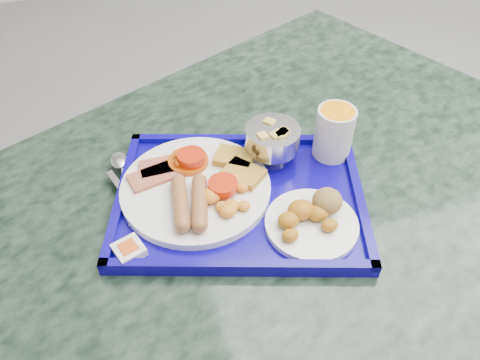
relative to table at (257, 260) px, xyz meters
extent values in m
cylinder|color=gray|center=(0.00, 0.00, -0.20)|extent=(0.12, 0.12, 0.74)
cube|color=black|center=(0.00, 0.00, 0.19)|extent=(1.55, 1.33, 0.04)
cube|color=#0C0282|center=(-0.04, -0.01, 0.22)|extent=(0.51, 0.43, 0.01)
cube|color=#0C0282|center=(0.01, 0.13, 0.23)|extent=(0.42, 0.15, 0.01)
cube|color=#0C0282|center=(-0.09, -0.15, 0.23)|extent=(0.42, 0.15, 0.01)
cube|color=#0C0282|center=(0.16, -0.07, 0.23)|extent=(0.11, 0.31, 0.01)
cube|color=#0C0282|center=(-0.24, 0.05, 0.23)|extent=(0.11, 0.31, 0.01)
cylinder|color=white|center=(-0.11, 0.03, 0.23)|extent=(0.27, 0.27, 0.01)
cube|color=#AA5844|center=(-0.16, 0.09, 0.24)|extent=(0.09, 0.05, 0.01)
cube|color=#AA5844|center=(-0.18, 0.07, 0.24)|extent=(0.10, 0.07, 0.01)
cylinder|color=#CD5008|center=(-0.11, 0.09, 0.24)|extent=(0.07, 0.07, 0.01)
sphere|color=#CD5008|center=(-0.13, 0.07, 0.25)|extent=(0.01, 0.01, 0.01)
sphere|color=#CD5008|center=(-0.10, 0.10, 0.25)|extent=(0.01, 0.01, 0.01)
sphere|color=#CD5008|center=(-0.12, 0.08, 0.25)|extent=(0.01, 0.01, 0.01)
sphere|color=#CD5008|center=(-0.09, 0.07, 0.25)|extent=(0.01, 0.01, 0.01)
sphere|color=#CD5008|center=(-0.10, 0.09, 0.25)|extent=(0.01, 0.01, 0.01)
sphere|color=#CD5008|center=(-0.10, 0.08, 0.25)|extent=(0.01, 0.01, 0.01)
sphere|color=#CD5008|center=(-0.09, 0.08, 0.25)|extent=(0.01, 0.01, 0.01)
sphere|color=#CD5008|center=(-0.11, 0.08, 0.25)|extent=(0.01, 0.01, 0.01)
sphere|color=#CD5008|center=(-0.09, 0.07, 0.25)|extent=(0.01, 0.01, 0.01)
sphere|color=#CD5008|center=(-0.10, 0.09, 0.25)|extent=(0.01, 0.01, 0.01)
sphere|color=#CD5008|center=(-0.10, 0.07, 0.25)|extent=(0.01, 0.01, 0.01)
sphere|color=#CD5008|center=(-0.13, 0.08, 0.25)|extent=(0.01, 0.01, 0.01)
sphere|color=#CD5008|center=(-0.11, 0.09, 0.25)|extent=(0.01, 0.01, 0.01)
sphere|color=#CD5008|center=(-0.12, 0.11, 0.25)|extent=(0.01, 0.01, 0.01)
sphere|color=#CD5008|center=(-0.13, 0.10, 0.25)|extent=(0.01, 0.01, 0.01)
cube|color=#B3842C|center=(-0.03, 0.07, 0.25)|extent=(0.09, 0.08, 0.01)
cube|color=#B3842C|center=(-0.02, 0.02, 0.25)|extent=(0.08, 0.09, 0.01)
cylinder|color=brown|center=(-0.15, -0.02, 0.25)|extent=(0.04, 0.10, 0.03)
cylinder|color=brown|center=(-0.12, -0.03, 0.25)|extent=(0.05, 0.10, 0.03)
ellipsoid|color=orange|center=(-0.08, -0.06, 0.25)|extent=(0.03, 0.03, 0.02)
ellipsoid|color=orange|center=(-0.08, -0.04, 0.25)|extent=(0.02, 0.02, 0.01)
ellipsoid|color=orange|center=(-0.10, -0.02, 0.25)|extent=(0.03, 0.03, 0.02)
ellipsoid|color=orange|center=(-0.05, 0.00, 0.25)|extent=(0.03, 0.03, 0.02)
ellipsoid|color=orange|center=(-0.07, 0.01, 0.25)|extent=(0.03, 0.03, 0.02)
ellipsoid|color=orange|center=(-0.04, -0.01, 0.25)|extent=(0.02, 0.02, 0.02)
ellipsoid|color=orange|center=(-0.06, 0.01, 0.25)|extent=(0.02, 0.02, 0.01)
ellipsoid|color=orange|center=(-0.07, -0.05, 0.25)|extent=(0.03, 0.03, 0.02)
ellipsoid|color=orange|center=(-0.05, -0.05, 0.25)|extent=(0.02, 0.02, 0.01)
cylinder|color=#B61A04|center=(-0.11, 0.08, 0.26)|extent=(0.05, 0.05, 0.01)
cylinder|color=#B61A04|center=(-0.07, -0.01, 0.26)|extent=(0.05, 0.05, 0.01)
cylinder|color=white|center=(0.05, -0.11, 0.23)|extent=(0.15, 0.15, 0.01)
ellipsoid|color=#B07114|center=(0.07, -0.13, 0.24)|extent=(0.03, 0.02, 0.02)
ellipsoid|color=#B07114|center=(0.06, -0.11, 0.25)|extent=(0.04, 0.03, 0.02)
ellipsoid|color=#B07114|center=(0.04, -0.09, 0.25)|extent=(0.05, 0.04, 0.03)
ellipsoid|color=#B07114|center=(0.01, -0.11, 0.25)|extent=(0.04, 0.03, 0.02)
ellipsoid|color=#B07114|center=(0.00, -0.13, 0.24)|extent=(0.03, 0.02, 0.02)
ellipsoid|color=olive|center=(0.09, -0.09, 0.25)|extent=(0.05, 0.05, 0.04)
cylinder|color=#AEAEB1|center=(0.05, 0.07, 0.23)|extent=(0.06, 0.06, 0.01)
cylinder|color=#AEAEB1|center=(0.05, 0.07, 0.24)|extent=(0.02, 0.02, 0.02)
cylinder|color=#AEAEB1|center=(0.05, 0.07, 0.27)|extent=(0.10, 0.10, 0.04)
cube|color=#F3CC5C|center=(0.02, 0.06, 0.29)|extent=(0.02, 0.02, 0.01)
cube|color=#F3CC5C|center=(0.05, 0.05, 0.29)|extent=(0.02, 0.02, 0.01)
cube|color=#F3CC5C|center=(0.05, 0.05, 0.29)|extent=(0.02, 0.02, 0.01)
cube|color=#F3CC5C|center=(0.06, 0.06, 0.29)|extent=(0.02, 0.02, 0.01)
cube|color=#F3CC5C|center=(0.06, 0.06, 0.29)|extent=(0.03, 0.03, 0.01)
cube|color=#F3CC5C|center=(0.05, 0.09, 0.29)|extent=(0.03, 0.03, 0.01)
cube|color=#F3CC5C|center=(0.06, 0.06, 0.29)|extent=(0.03, 0.03, 0.01)
cylinder|color=silver|center=(0.16, 0.05, 0.27)|extent=(0.07, 0.07, 0.10)
cylinder|color=#FE990E|center=(0.16, 0.05, 0.32)|extent=(0.06, 0.06, 0.01)
cube|color=#AEAEB1|center=(-0.23, 0.05, 0.23)|extent=(0.02, 0.15, 0.00)
ellipsoid|color=#AEAEB1|center=(-0.23, 0.14, 0.23)|extent=(0.03, 0.05, 0.01)
cube|color=#AEAEB1|center=(-0.23, 0.04, 0.23)|extent=(0.06, 0.16, 0.00)
cube|color=white|center=(-0.24, -0.08, 0.23)|extent=(0.05, 0.05, 0.02)
cube|color=#E05618|center=(-0.24, -0.08, 0.24)|extent=(0.03, 0.03, 0.00)
camera|label=1|loc=(-0.21, -0.55, 0.82)|focal=35.00mm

